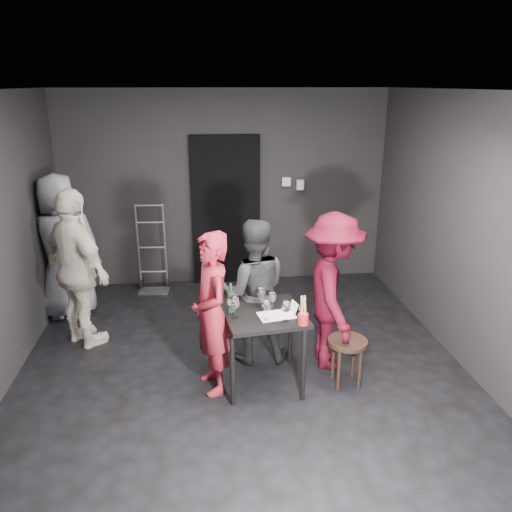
{
  "coord_description": "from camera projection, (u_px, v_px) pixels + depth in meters",
  "views": [
    {
      "loc": [
        -0.38,
        -4.38,
        2.76
      ],
      "look_at": [
        0.16,
        0.25,
        1.13
      ],
      "focal_mm": 35.0,
      "sensor_mm": 36.0,
      "label": 1
    }
  ],
  "objects": [
    {
      "name": "wine_glass_e",
      "position": [
        286.0,
        311.0,
        4.4
      ],
      "size": [
        0.1,
        0.1,
        0.21
      ],
      "primitive_type": null,
      "rotation": [
        0.0,
        0.0,
        0.26
      ],
      "color": "white",
      "rests_on": "tasting_table"
    },
    {
      "name": "woman_black",
      "position": [
        253.0,
        291.0,
        5.04
      ],
      "size": [
        0.76,
        0.44,
        1.53
      ],
      "primitive_type": "imported",
      "rotation": [
        0.0,
        0.0,
        3.09
      ],
      "color": "#28282B",
      "rests_on": "floor"
    },
    {
      "name": "hand_truck",
      "position": [
        153.0,
        275.0,
        6.96
      ],
      "size": [
        0.41,
        0.34,
        1.22
      ],
      "rotation": [
        0.0,
        0.0,
        -0.07
      ],
      "color": "#B2B2B7",
      "rests_on": "floor"
    },
    {
      "name": "wine_glass_f",
      "position": [
        272.0,
        301.0,
        4.63
      ],
      "size": [
        0.09,
        0.09,
        0.18
      ],
      "primitive_type": null,
      "rotation": [
        0.0,
        0.0,
        0.26
      ],
      "color": "white",
      "rests_on": "tasting_table"
    },
    {
      "name": "floor",
      "position": [
        243.0,
        370.0,
        5.06
      ],
      "size": [
        4.5,
        5.0,
        0.02
      ],
      "primitive_type": "cube",
      "color": "black",
      "rests_on": "ground"
    },
    {
      "name": "wall_back",
      "position": [
        225.0,
        189.0,
        6.96
      ],
      "size": [
        4.5,
        0.04,
        2.7
      ],
      "primitive_type": "cube",
      "color": "black",
      "rests_on": "ground"
    },
    {
      "name": "bystander_cream",
      "position": [
        76.0,
        257.0,
        5.25
      ],
      "size": [
        1.25,
        1.26,
        2.05
      ],
      "primitive_type": "imported",
      "rotation": [
        0.0,
        0.0,
        2.34
      ],
      "color": "silver",
      "rests_on": "floor"
    },
    {
      "name": "tasting_table",
      "position": [
        264.0,
        322.0,
        4.64
      ],
      "size": [
        0.72,
        0.72,
        0.75
      ],
      "rotation": [
        0.0,
        0.0,
        0.12
      ],
      "color": "black",
      "rests_on": "floor"
    },
    {
      "name": "tasting_mat",
      "position": [
        277.0,
        315.0,
        4.55
      ],
      "size": [
        0.36,
        0.27,
        0.0
      ],
      "primitive_type": "cube",
      "rotation": [
        0.0,
        0.0,
        0.17
      ],
      "color": "white",
      "rests_on": "tasting_table"
    },
    {
      "name": "wine_bottle",
      "position": [
        231.0,
        301.0,
        4.58
      ],
      "size": [
        0.07,
        0.07,
        0.28
      ],
      "rotation": [
        0.0,
        0.0,
        -0.06
      ],
      "color": "#17311E",
      "rests_on": "tasting_table"
    },
    {
      "name": "doorway",
      "position": [
        226.0,
        211.0,
        7.0
      ],
      "size": [
        0.95,
        0.1,
        2.1
      ],
      "primitive_type": "cube",
      "color": "black",
      "rests_on": "ground"
    },
    {
      "name": "breadstick_cup",
      "position": [
        303.0,
        311.0,
        4.34
      ],
      "size": [
        0.09,
        0.09,
        0.29
      ],
      "rotation": [
        0.0,
        0.0,
        -0.29
      ],
      "color": "#B31921",
      "rests_on": "tasting_table"
    },
    {
      "name": "bystander_grey",
      "position": [
        61.0,
        234.0,
        5.95
      ],
      "size": [
        1.14,
        0.8,
        2.11
      ],
      "primitive_type": "imported",
      "rotation": [
        0.0,
        0.0,
        3.39
      ],
      "color": "gray",
      "rests_on": "floor"
    },
    {
      "name": "wine_glass_a",
      "position": [
        235.0,
        307.0,
        4.47
      ],
      "size": [
        0.09,
        0.09,
        0.21
      ],
      "primitive_type": null,
      "rotation": [
        0.0,
        0.0,
        0.06
      ],
      "color": "white",
      "rests_on": "tasting_table"
    },
    {
      "name": "wallbox_upper",
      "position": [
        286.0,
        182.0,
        6.98
      ],
      "size": [
        0.12,
        0.06,
        0.12
      ],
      "primitive_type": "cube",
      "color": "#B7B7B2",
      "rests_on": "wall_back"
    },
    {
      "name": "stool",
      "position": [
        347.0,
        348.0,
        4.72
      ],
      "size": [
        0.38,
        0.38,
        0.47
      ],
      "rotation": [
        0.0,
        0.0,
        -0.33
      ],
      "color": "black",
      "rests_on": "floor"
    },
    {
      "name": "wine_glass_b",
      "position": [
        234.0,
        302.0,
        4.57
      ],
      "size": [
        0.1,
        0.1,
        0.2
      ],
      "primitive_type": null,
      "rotation": [
        0.0,
        0.0,
        0.36
      ],
      "color": "white",
      "rests_on": "tasting_table"
    },
    {
      "name": "ceiling",
      "position": [
        240.0,
        90.0,
        4.17
      ],
      "size": [
        4.5,
        5.0,
        0.02
      ],
      "primitive_type": "cube",
      "color": "silver",
      "rests_on": "ground"
    },
    {
      "name": "wall_front",
      "position": [
        291.0,
        409.0,
        2.27
      ],
      "size": [
        4.5,
        0.04,
        2.7
      ],
      "primitive_type": "cube",
      "color": "black",
      "rests_on": "ground"
    },
    {
      "name": "server_red",
      "position": [
        212.0,
        311.0,
        4.52
      ],
      "size": [
        0.51,
        0.65,
        1.59
      ],
      "primitive_type": "imported",
      "rotation": [
        0.0,
        0.0,
        -1.33
      ],
      "color": "#A31F2F",
      "rests_on": "floor"
    },
    {
      "name": "wallbox_lower",
      "position": [
        300.0,
        185.0,
        7.01
      ],
      "size": [
        0.1,
        0.06,
        0.14
      ],
      "primitive_type": "cube",
      "color": "#B7B7B2",
      "rests_on": "wall_back"
    },
    {
      "name": "wall_right",
      "position": [
        471.0,
        235.0,
        4.87
      ],
      "size": [
        0.04,
        5.0,
        2.7
      ],
      "primitive_type": "cube",
      "color": "black",
      "rests_on": "ground"
    },
    {
      "name": "man_maroon",
      "position": [
        333.0,
        287.0,
        4.91
      ],
      "size": [
        0.58,
        1.13,
        1.71
      ],
      "primitive_type": "imported",
      "rotation": [
        0.0,
        0.0,
        1.51
      ],
      "color": "#450715",
      "rests_on": "floor"
    },
    {
      "name": "reserved_card",
      "position": [
        294.0,
        307.0,
        4.6
      ],
      "size": [
        0.11,
        0.14,
        0.1
      ],
      "primitive_type": null,
      "rotation": [
        0.0,
        0.0,
        0.26
      ],
      "color": "white",
      "rests_on": "tasting_table"
    },
    {
      "name": "wine_glass_d",
      "position": [
        267.0,
        309.0,
        4.43
      ],
      "size": [
        0.09,
        0.09,
        0.21
      ],
      "primitive_type": null,
      "rotation": [
        0.0,
        0.0,
        -0.12
      ],
      "color": "white",
      "rests_on": "tasting_table"
    },
    {
      "name": "wine_glass_c",
      "position": [
        261.0,
        297.0,
        4.69
      ],
      "size": [
        0.1,
        0.1,
        0.21
      ],
      "primitive_type": null,
      "rotation": [
        0.0,
        0.0,
        0.33
      ],
      "color": "white",
      "rests_on": "tasting_table"
    }
  ]
}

